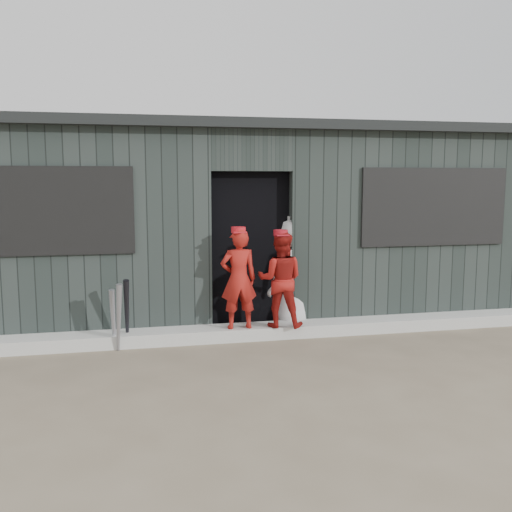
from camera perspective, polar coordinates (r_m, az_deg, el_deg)
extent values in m
plane|color=brown|center=(5.30, 4.20, -13.36)|extent=(80.00, 80.00, 0.00)
cube|color=#ADADA8|center=(6.96, -0.03, -7.55)|extent=(8.00, 0.36, 0.15)
cone|color=gray|center=(6.48, -13.57, -6.03)|extent=(0.12, 0.21, 0.78)
cone|color=gray|center=(6.63, -14.09, -6.13)|extent=(0.09, 0.17, 0.69)
cone|color=black|center=(6.67, -12.79, -5.54)|extent=(0.08, 0.29, 0.80)
imported|color=maroon|center=(6.70, -1.75, -2.32)|extent=(0.43, 0.29, 1.18)
imported|color=maroon|center=(6.79, 2.45, -2.37)|extent=(0.66, 0.58, 1.14)
imported|color=beige|center=(7.28, 3.72, -1.77)|extent=(0.82, 0.72, 1.42)
cube|color=black|center=(8.39, -2.44, 2.86)|extent=(7.60, 2.70, 2.20)
cube|color=#29312E|center=(6.93, -19.08, 1.85)|extent=(3.50, 0.20, 2.50)
cube|color=#29312E|center=(7.79, 15.95, 2.57)|extent=(3.50, 0.20, 2.50)
cube|color=#272E2C|center=(7.00, -0.52, 10.52)|extent=(1.00, 0.20, 0.50)
cube|color=#2B3431|center=(9.83, 20.64, 3.36)|extent=(0.20, 3.00, 2.50)
cube|color=#29312E|center=(9.77, -3.82, 3.81)|extent=(8.00, 0.20, 2.50)
cube|color=black|center=(8.39, -2.49, 12.15)|extent=(8.30, 3.30, 0.12)
cube|color=black|center=(6.81, -20.56, 4.23)|extent=(2.00, 0.04, 1.00)
cube|color=black|center=(7.73, 17.43, 4.71)|extent=(2.00, 0.04, 1.00)
cube|color=black|center=(7.41, -2.03, 3.39)|extent=(0.21, 0.21, 0.85)
cube|color=black|center=(7.56, -1.70, 3.10)|extent=(0.20, 0.17, 0.80)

